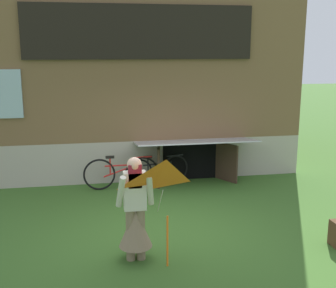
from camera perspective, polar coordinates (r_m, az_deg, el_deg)
The scene contains 6 objects.
ground_plane at distance 8.07m, azimuth -0.83°, elevation -11.22°, with size 60.00×60.00×0.00m, color #386023.
log_house at distance 13.07m, azimuth -5.01°, elevation 9.33°, with size 8.24×6.53×5.06m.
person at distance 6.78m, azimuth -4.32°, elevation -9.63°, with size 0.61×0.53×1.66m.
kite at distance 6.14m, azimuth -0.22°, elevation -5.65°, with size 0.94×0.89×1.65m.
bicycle_black at distance 10.46m, azimuth -1.45°, elevation -3.50°, with size 1.60×0.42×0.74m.
bicycle_red at distance 10.24m, azimuth -6.19°, elevation -3.77°, with size 1.77×0.09×0.80m.
Camera 1 is at (-1.20, -7.29, 3.25)m, focal length 46.33 mm.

